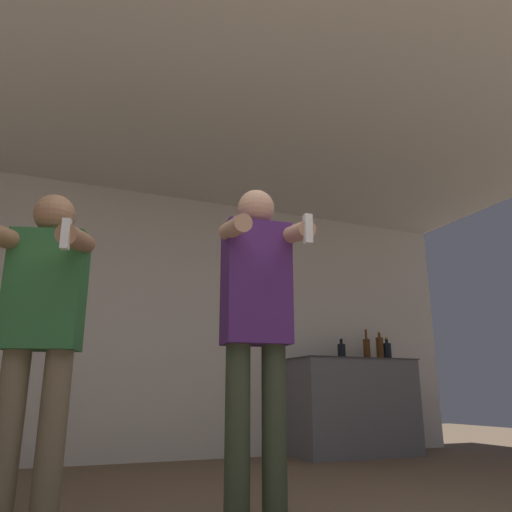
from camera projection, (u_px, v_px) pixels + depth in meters
wall_back at (140, 319)px, 4.74m from camera, size 7.00×0.06×2.55m
ceiling_slab at (193, 107)px, 3.58m from camera, size 7.00×3.86×0.05m
counter at (352, 406)px, 5.00m from camera, size 1.27×0.64×0.93m
bottle_brown_liquor at (380, 348)px, 5.38m from camera, size 0.08×0.08×0.31m
bottle_short_whiskey at (367, 349)px, 5.31m from camera, size 0.07×0.07×0.33m
bottle_green_wine at (387, 351)px, 5.40m from camera, size 0.09×0.09×0.25m
bottle_red_label at (342, 351)px, 5.19m from camera, size 0.08×0.08×0.23m
person_woman_foreground at (257, 316)px, 2.47m from camera, size 0.43×0.47×1.63m
person_man_side at (42, 320)px, 2.44m from camera, size 0.53×0.57×1.60m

